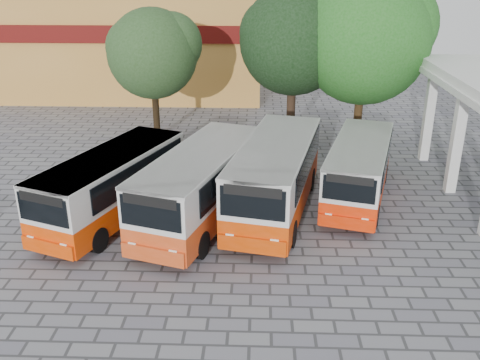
{
  "coord_description": "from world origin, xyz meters",
  "views": [
    {
      "loc": [
        -1.08,
        -17.0,
        9.95
      ],
      "look_at": [
        -1.81,
        3.53,
        1.5
      ],
      "focal_mm": 40.0,
      "sensor_mm": 36.0,
      "label": 1
    }
  ],
  "objects_px": {
    "bus_centre_left": "(201,182)",
    "bus_far_right": "(359,167)",
    "bus_centre_right": "(276,173)",
    "bus_far_left": "(112,183)"
  },
  "relations": [
    {
      "from": "bus_far_left",
      "to": "bus_centre_right",
      "type": "distance_m",
      "value": 6.69
    },
    {
      "from": "bus_far_left",
      "to": "bus_far_right",
      "type": "relative_size",
      "value": 1.06
    },
    {
      "from": "bus_centre_right",
      "to": "bus_far_right",
      "type": "bearing_deg",
      "value": 33.33
    },
    {
      "from": "bus_centre_left",
      "to": "bus_far_right",
      "type": "bearing_deg",
      "value": 37.46
    },
    {
      "from": "bus_far_left",
      "to": "bus_centre_right",
      "type": "xyz_separation_m",
      "value": [
        6.63,
        0.86,
        0.16
      ]
    },
    {
      "from": "bus_centre_left",
      "to": "bus_far_right",
      "type": "relative_size",
      "value": 1.12
    },
    {
      "from": "bus_centre_left",
      "to": "bus_far_right",
      "type": "distance_m",
      "value": 7.12
    },
    {
      "from": "bus_far_right",
      "to": "bus_centre_left",
      "type": "bearing_deg",
      "value": -144.22
    },
    {
      "from": "bus_centre_right",
      "to": "bus_far_right",
      "type": "distance_m",
      "value": 3.99
    },
    {
      "from": "bus_centre_left",
      "to": "bus_centre_right",
      "type": "height_order",
      "value": "bus_centre_right"
    }
  ]
}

